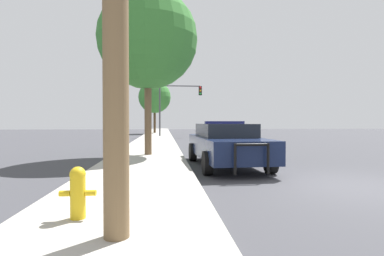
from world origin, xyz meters
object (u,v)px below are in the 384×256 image
object	(u,v)px
fire_hydrant	(78,191)
tree_sidewalk_near	(148,39)
traffic_light	(177,99)
police_car	(226,143)
car_background_oncoming	(228,128)
tree_sidewalk_far	(155,97)

from	to	relation	value
fire_hydrant	tree_sidewalk_near	xyz separation A→B (m)	(0.56, 8.34, 4.44)
fire_hydrant	traffic_light	xyz separation A→B (m)	(2.52, 25.03, 3.22)
police_car	car_background_oncoming	xyz separation A→B (m)	(5.08, 23.26, -0.00)
police_car	tree_sidewalk_near	size ratio (longest dim) A/B	0.75
police_car	tree_sidewalk_far	size ratio (longest dim) A/B	0.79
traffic_light	tree_sidewalk_near	distance (m)	16.84
traffic_light	car_background_oncoming	bearing A→B (deg)	33.16
police_car	fire_hydrant	distance (m)	6.51
fire_hydrant	car_background_oncoming	size ratio (longest dim) A/B	0.18
fire_hydrant	tree_sidewalk_near	size ratio (longest dim) A/B	0.11
fire_hydrant	tree_sidewalk_far	world-z (taller)	tree_sidewalk_far
fire_hydrant	car_background_oncoming	xyz separation A→B (m)	(8.39, 28.86, 0.25)
fire_hydrant	car_background_oncoming	world-z (taller)	car_background_oncoming
traffic_light	tree_sidewalk_far	xyz separation A→B (m)	(-2.46, 8.87, 0.92)
traffic_light	car_background_oncoming	world-z (taller)	traffic_light
tree_sidewalk_near	tree_sidewalk_far	bearing A→B (deg)	91.12
police_car	car_background_oncoming	size ratio (longest dim) A/B	1.24
car_background_oncoming	tree_sidewalk_near	distance (m)	22.36
tree_sidewalk_far	police_car	bearing A→B (deg)	-83.44
police_car	tree_sidewalk_far	world-z (taller)	tree_sidewalk_far
car_background_oncoming	tree_sidewalk_far	bearing A→B (deg)	-32.44
police_car	traffic_light	xyz separation A→B (m)	(-0.80, 19.43, 2.97)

